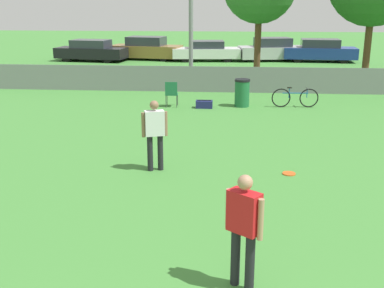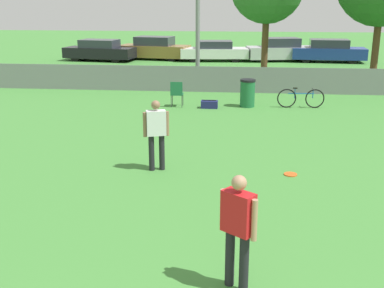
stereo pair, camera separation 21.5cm
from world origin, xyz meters
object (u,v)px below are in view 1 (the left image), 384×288
at_px(folding_chair_sideline, 172,92).
at_px(parked_car_tan, 146,49).
at_px(trash_bin, 242,93).
at_px(bicycle_sideline, 295,98).
at_px(player_receiver_white, 155,130).
at_px(player_thrower_red, 244,224).
at_px(parked_car_silver, 272,50).
at_px(frisbee_disc, 289,173).
at_px(gear_bag_sideline, 204,104).
at_px(parked_car_blue, 320,51).
at_px(parked_car_dark, 91,51).
at_px(parked_car_white, 206,51).

bearing_deg(folding_chair_sideline, parked_car_tan, -78.28).
bearing_deg(trash_bin, bicycle_sideline, 0.30).
xyz_separation_m(player_receiver_white, player_thrower_red, (1.92, -4.63, 0.00)).
bearing_deg(parked_car_tan, folding_chair_sideline, -67.01).
xyz_separation_m(folding_chair_sideline, parked_car_silver, (4.81, 14.66, 0.15)).
bearing_deg(parked_car_tan, parked_car_silver, 9.48).
relative_size(frisbee_disc, parked_car_tan, 0.06).
relative_size(bicycle_sideline, gear_bag_sideline, 2.84).
distance_m(trash_bin, gear_bag_sideline, 1.48).
bearing_deg(folding_chair_sideline, player_thrower_red, 100.05).
bearing_deg(parked_car_blue, trash_bin, -106.90).
bearing_deg(parked_car_dark, trash_bin, -45.99).
relative_size(player_receiver_white, gear_bag_sideline, 2.72).
xyz_separation_m(folding_chair_sideline, parked_car_blue, (7.81, 14.44, 0.15)).
bearing_deg(parked_car_dark, frisbee_disc, -54.66).
xyz_separation_m(frisbee_disc, parked_car_white, (-3.02, 21.15, 0.63)).
bearing_deg(gear_bag_sideline, trash_bin, 15.40).
height_order(player_receiver_white, player_thrower_red, same).
bearing_deg(trash_bin, player_receiver_white, -106.43).
relative_size(frisbee_disc, parked_car_white, 0.07).
xyz_separation_m(player_thrower_red, trash_bin, (0.21, 11.84, -0.45)).
bearing_deg(parked_car_silver, player_receiver_white, -112.15).
height_order(frisbee_disc, gear_bag_sideline, gear_bag_sideline).
relative_size(player_thrower_red, parked_car_dark, 0.35).
xyz_separation_m(folding_chair_sideline, parked_car_tan, (-3.48, 14.68, 0.16)).
distance_m(trash_bin, parked_car_silver, 14.52).
xyz_separation_m(player_thrower_red, folding_chair_sideline, (-2.39, 11.53, -0.41)).
bearing_deg(player_receiver_white, parked_car_white, 72.00).
xyz_separation_m(player_receiver_white, bicycle_sideline, (4.07, 7.22, -0.60)).
bearing_deg(folding_chair_sideline, trash_bin, -174.87).
height_order(gear_bag_sideline, parked_car_blue, parked_car_blue).
relative_size(player_receiver_white, frisbee_disc, 5.49).
bearing_deg(gear_bag_sideline, player_receiver_white, -96.23).
relative_size(player_thrower_red, parked_car_silver, 0.36).
xyz_separation_m(player_thrower_red, gear_bag_sideline, (-1.17, 11.46, -0.82)).
bearing_deg(player_receiver_white, trash_bin, 55.71).
bearing_deg(player_thrower_red, parked_car_dark, 147.03).
height_order(parked_car_tan, parked_car_blue, parked_car_tan).
distance_m(player_thrower_red, folding_chair_sideline, 11.78).
xyz_separation_m(bicycle_sideline, parked_car_white, (-4.02, 13.91, 0.28)).
bearing_deg(player_receiver_white, gear_bag_sideline, 65.91).
bearing_deg(frisbee_disc, parked_car_silver, 86.62).
height_order(player_thrower_red, parked_car_white, player_thrower_red).
bearing_deg(gear_bag_sideline, parked_car_white, 92.77).
relative_size(frisbee_disc, trash_bin, 0.29).
distance_m(frisbee_disc, bicycle_sideline, 7.32).
bearing_deg(parked_car_blue, player_receiver_white, -105.62).
height_order(player_thrower_red, parked_car_blue, player_thrower_red).
height_order(folding_chair_sideline, gear_bag_sideline, folding_chair_sideline).
relative_size(frisbee_disc, bicycle_sideline, 0.17).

